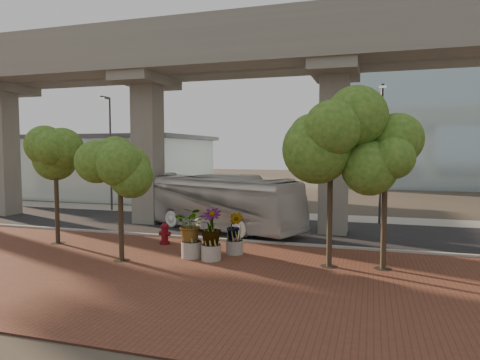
% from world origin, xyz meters
% --- Properties ---
extents(ground, '(160.00, 160.00, 0.00)m').
position_xyz_m(ground, '(0.00, 0.00, 0.00)').
color(ground, '#363127').
rests_on(ground, ground).
extents(brick_plaza, '(70.00, 13.00, 0.06)m').
position_xyz_m(brick_plaza, '(0.00, -8.00, 0.03)').
color(brick_plaza, brown).
rests_on(brick_plaza, ground).
extents(asphalt_road, '(90.00, 8.00, 0.04)m').
position_xyz_m(asphalt_road, '(0.00, 2.00, 0.02)').
color(asphalt_road, black).
rests_on(asphalt_road, ground).
extents(curb_strip, '(70.00, 0.25, 0.16)m').
position_xyz_m(curb_strip, '(0.00, -2.00, 0.08)').
color(curb_strip, '#9F9D94').
rests_on(curb_strip, ground).
extents(far_sidewalk, '(90.00, 3.00, 0.06)m').
position_xyz_m(far_sidewalk, '(0.00, 7.50, 0.03)').
color(far_sidewalk, '#9F9D94').
rests_on(far_sidewalk, ground).
extents(transit_viaduct, '(72.00, 5.60, 12.40)m').
position_xyz_m(transit_viaduct, '(0.00, 2.00, 7.29)').
color(transit_viaduct, gray).
rests_on(transit_viaduct, ground).
extents(station_pavilion, '(23.00, 13.00, 6.30)m').
position_xyz_m(station_pavilion, '(-20.00, 16.00, 3.22)').
color(station_pavilion, silver).
rests_on(station_pavilion, ground).
extents(transit_bus, '(12.11, 7.14, 3.33)m').
position_xyz_m(transit_bus, '(-1.12, 1.14, 1.66)').
color(transit_bus, silver).
rests_on(transit_bus, ground).
extents(fire_hydrant, '(0.57, 0.52, 1.15)m').
position_xyz_m(fire_hydrant, '(-1.88, -3.74, 0.61)').
color(fire_hydrant, maroon).
rests_on(fire_hydrant, ground).
extents(planter_front, '(2.05, 2.05, 2.25)m').
position_xyz_m(planter_front, '(0.50, -5.82, 1.43)').
color(planter_front, '#AEA69D').
rests_on(planter_front, ground).
extents(planter_right, '(2.11, 2.11, 2.25)m').
position_xyz_m(planter_right, '(1.50, -5.98, 1.42)').
color(planter_right, '#9D9A8E').
rests_on(planter_right, ground).
extents(planter_left, '(1.78, 1.78, 1.96)m').
position_xyz_m(planter_left, '(2.13, -4.62, 1.25)').
color(planter_left, '#B0A89F').
rests_on(planter_left, ground).
extents(street_tree_far_west, '(3.34, 3.34, 6.09)m').
position_xyz_m(street_tree_far_west, '(-7.25, -5.14, 4.60)').
color(street_tree_far_west, '#3F3424').
rests_on(street_tree_far_west, ground).
extents(street_tree_near_west, '(3.29, 3.29, 5.48)m').
position_xyz_m(street_tree_near_west, '(-2.19, -7.18, 4.02)').
color(street_tree_near_west, '#3F3424').
rests_on(street_tree_near_west, ground).
extents(street_tree_near_east, '(4.12, 4.12, 6.95)m').
position_xyz_m(street_tree_near_east, '(6.49, -5.51, 5.12)').
color(street_tree_near_east, '#3F3424').
rests_on(street_tree_near_east, ground).
extents(street_tree_far_east, '(3.26, 3.26, 5.98)m').
position_xyz_m(street_tree_far_east, '(8.60, -5.22, 4.53)').
color(street_tree_far_east, '#3F3424').
rests_on(street_tree_far_east, ground).
extents(streetlamp_west, '(0.44, 1.29, 8.92)m').
position_xyz_m(streetlamp_west, '(-11.71, 6.15, 5.20)').
color(streetlamp_west, '#303035').
rests_on(streetlamp_west, ground).
extents(streetlamp_east, '(0.44, 1.28, 8.86)m').
position_xyz_m(streetlamp_east, '(8.63, 5.88, 5.17)').
color(streetlamp_east, '#2E2E33').
rests_on(streetlamp_east, ground).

